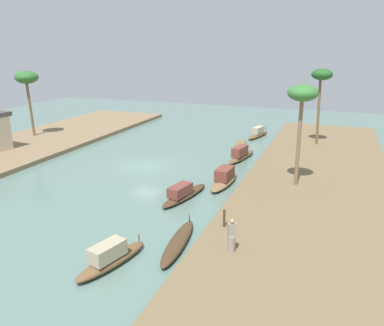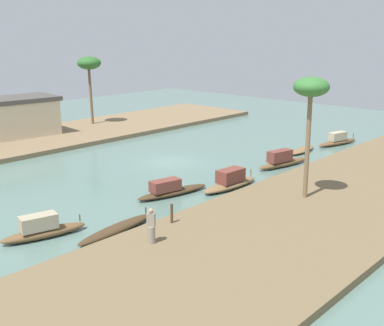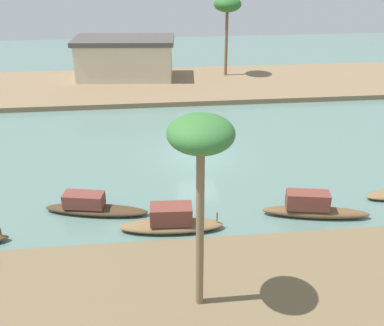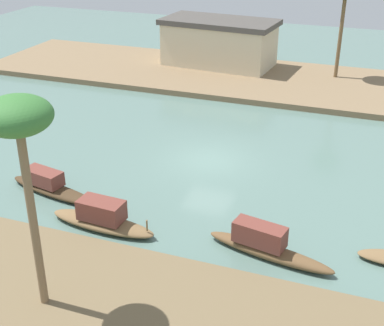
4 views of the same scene
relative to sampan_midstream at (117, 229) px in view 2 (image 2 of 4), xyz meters
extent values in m
plane|color=slate|center=(11.78, 8.04, -0.20)|extent=(73.32, 73.32, 0.00)
cube|color=brown|center=(11.78, -6.16, 0.00)|extent=(44.91, 10.46, 0.40)
cube|color=#846B4C|center=(11.78, 22.25, 0.00)|extent=(44.91, 10.46, 0.40)
ellipsoid|color=#47331E|center=(0.00, 0.00, 0.00)|extent=(5.15, 1.42, 0.40)
cylinder|color=#47331E|center=(2.22, 0.24, 0.34)|extent=(0.07, 0.07, 0.35)
ellipsoid|color=brown|center=(16.67, 0.74, 0.03)|extent=(5.17, 1.78, 0.47)
cube|color=brown|center=(16.22, 0.82, 0.68)|extent=(2.12, 1.15, 0.83)
ellipsoid|color=#47331E|center=(6.18, 2.11, -0.01)|extent=(5.18, 1.96, 0.39)
cube|color=brown|center=(5.62, 2.22, 0.53)|extent=(2.04, 1.20, 0.68)
ellipsoid|color=brown|center=(21.68, 2.08, -0.03)|extent=(3.85, 1.37, 0.35)
ellipsoid|color=brown|center=(26.26, 1.17, 0.02)|extent=(5.01, 1.91, 0.44)
cube|color=tan|center=(26.20, 1.18, 0.60)|extent=(1.89, 1.09, 0.72)
cylinder|color=brown|center=(28.39, 0.70, 0.39)|extent=(0.07, 0.07, 0.39)
ellipsoid|color=brown|center=(9.70, 0.35, 0.02)|extent=(4.82, 1.41, 0.44)
cube|color=brown|center=(9.71, 0.35, 0.66)|extent=(1.94, 1.07, 0.84)
cylinder|color=brown|center=(11.80, 0.24, 0.44)|extent=(0.07, 0.07, 0.49)
ellipsoid|color=brown|center=(-2.81, 2.18, 0.04)|extent=(4.35, 1.94, 0.48)
cube|color=tan|center=(-3.04, 2.24, 0.65)|extent=(1.93, 1.22, 0.73)
cylinder|color=brown|center=(-0.99, 1.73, 0.42)|extent=(0.07, 0.07, 0.38)
cylinder|color=gray|center=(-0.25, -2.88, 0.61)|extent=(0.51, 0.51, 0.82)
cube|color=gray|center=(-0.25, -2.88, 1.34)|extent=(0.37, 0.43, 0.65)
sphere|color=tan|center=(-0.25, -2.88, 1.78)|extent=(0.22, 0.22, 0.22)
cylinder|color=#4C3823|center=(2.15, -1.82, 0.71)|extent=(0.14, 0.14, 1.02)
cylinder|color=#7F6647|center=(10.38, -4.72, 3.24)|extent=(0.27, 0.30, 6.10)
ellipsoid|color=#387533|center=(10.38, -4.72, 6.70)|extent=(2.03, 2.03, 1.12)
cylinder|color=brown|center=(16.35, 24.38, 3.12)|extent=(0.27, 0.47, 5.86)
ellipsoid|color=#2D6628|center=(16.35, 24.38, 6.54)|extent=(2.44, 2.44, 1.34)
cube|color=beige|center=(7.08, 24.46, 1.79)|extent=(8.74, 4.97, 3.20)
cube|color=#4C4742|center=(7.08, 24.46, 3.60)|extent=(9.27, 5.26, 0.41)
camera|label=1|loc=(-16.19, -6.94, 9.63)|focal=35.68mm
camera|label=2|loc=(-14.52, -18.63, 9.70)|focal=46.16mm
camera|label=3|loc=(8.85, -16.81, 11.86)|focal=42.24mm
camera|label=4|loc=(19.68, -15.97, 11.96)|focal=49.92mm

